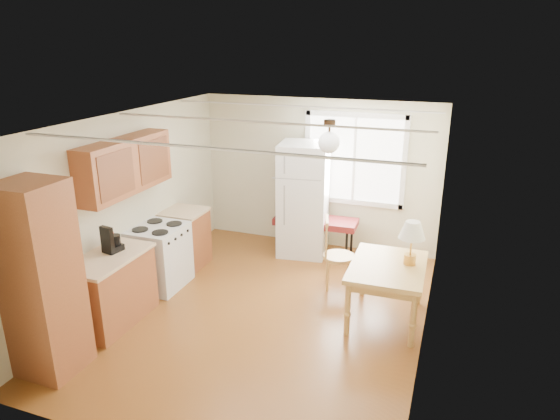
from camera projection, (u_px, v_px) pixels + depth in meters
The scene contains 11 objects.
room_shell at pixel (263, 223), 6.13m from camera, with size 4.60×5.60×2.62m.
kitchen_run at pixel (118, 254), 6.25m from camera, with size 0.65×3.40×2.20m.
window_unit at pixel (354, 159), 8.03m from camera, with size 1.64×0.05×1.51m.
pendant_light at pixel (329, 141), 5.94m from camera, with size 0.26×0.26×0.40m.
refrigerator at pixel (304, 199), 8.09m from camera, with size 0.86×0.86×1.85m.
bench at pixel (316, 222), 8.14m from camera, with size 1.36×0.55×0.62m.
dining_table at pixel (387, 272), 6.19m from camera, with size 0.92×1.22×0.75m.
chair at pixel (332, 248), 7.04m from camera, with size 0.49×0.48×1.03m.
table_lamp at pixel (412, 234), 6.05m from camera, with size 0.32×0.32×0.56m.
coffee_maker at pixel (111, 242), 6.12m from camera, with size 0.21×0.25×0.35m.
kettle at pixel (112, 240), 6.28m from camera, with size 0.11×0.11×0.22m.
Camera 1 is at (2.17, -5.32, 3.39)m, focal length 32.00 mm.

